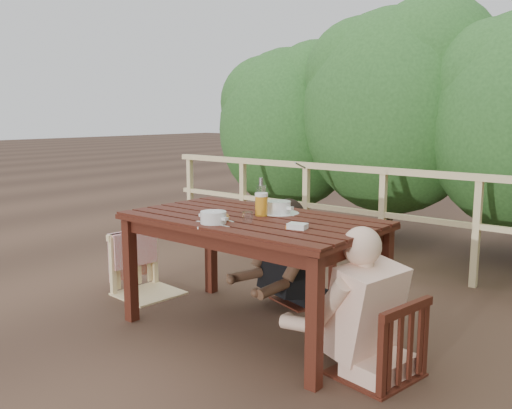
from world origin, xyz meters
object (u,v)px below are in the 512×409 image
Objects in this scene: bread_roll at (221,218)px; diner_right at (384,258)px; soup_far at (278,208)px; beer_glass at (261,205)px; chair_far at (303,252)px; table at (251,275)px; chair_left at (147,238)px; chair_right at (377,300)px; woman at (305,223)px; soup_near at (213,219)px; butter_tub at (298,227)px; tumbler at (248,218)px; bottle at (261,197)px.

diner_right is at bearing 9.27° from bread_roll.
soup_far is 1.71× the size of beer_glass.
diner_right is at bearing -17.74° from chair_far.
table is 0.51m from soup_far.
chair_right is (2.17, -0.09, -0.03)m from chair_left.
bread_roll is (-0.06, -0.24, 0.44)m from table.
woman reaches higher than chair_right.
chair_left is at bearing 178.39° from table.
chair_left is 3.29× the size of soup_far.
soup_near is 2.27× the size of bread_roll.
bread_roll is at bearing -103.87° from soup_far.
beer_glass is at bearing -83.76° from chair_left.
chair_far is at bearing 109.57° from butter_tub.
chair_far is at bearing 100.59° from tumbler.
butter_tub reaches higher than table.
table is 1.77× the size of chair_left.
table is at bearing 151.67° from butter_tub.
beer_glass is 0.50m from butter_tub.
diner_right is (0.03, 0.00, 0.26)m from chair_right.
chair_right is 1.12m from bottle.
diner_right is (2.20, -0.09, 0.22)m from chair_left.
woman is at bearing -52.69° from chair_left.
table is 9.94× the size of beer_glass.
soup_far is (1.23, 0.20, 0.36)m from chair_left.
diner_right is 1.02m from beer_glass.
chair_left reaches higher than chair_right.
butter_tub is at bearing -24.61° from beer_glass.
woman reaches higher than soup_far.
diner_right is at bearing -9.43° from bottle.
soup_far is at bearing 76.13° from bread_roll.
woman is 4.76× the size of bottle.
tumbler reaches higher than bread_roll.
woman reaches higher than beer_glass.
chair_left is 0.75× the size of woman.
chair_right reaches higher than chair_far.
table is at bearing 96.25° from diner_right.
bottle is at bearing -90.06° from chair_right.
butter_tub is at bearing -40.83° from soup_far.
bottle is (-1.03, 0.17, 0.23)m from diner_right.
bottle reaches higher than chair_far.
chair_right reaches higher than soup_far.
tumbler is (1.28, -0.20, 0.35)m from chair_left.
table is at bearing -87.20° from chair_left.
woman is at bearing 108.98° from butter_tub.
diner_right is 8.17× the size of beer_glass.
tumbler is at bearing -82.84° from soup_far.
soup_far is (0.12, -0.52, 0.20)m from woman.
chair_left reaches higher than soup_far.
diner_right is 12.03× the size of butter_tub.
chair_far is at bearing 98.04° from beer_glass.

